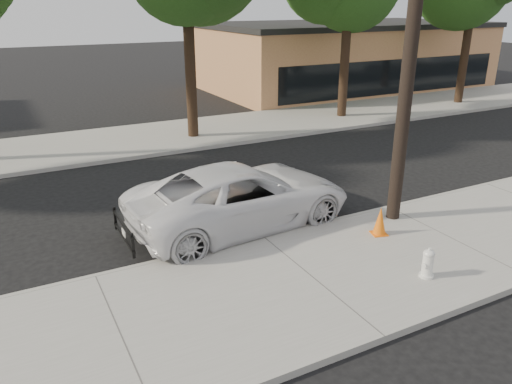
% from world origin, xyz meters
% --- Properties ---
extents(ground, '(120.00, 120.00, 0.00)m').
position_xyz_m(ground, '(0.00, 0.00, 0.00)').
color(ground, black).
rests_on(ground, ground).
extents(near_sidewalk, '(90.00, 4.40, 0.15)m').
position_xyz_m(near_sidewalk, '(0.00, -4.30, 0.07)').
color(near_sidewalk, gray).
rests_on(near_sidewalk, ground).
extents(far_sidewalk, '(90.00, 5.00, 0.15)m').
position_xyz_m(far_sidewalk, '(0.00, 8.50, 0.07)').
color(far_sidewalk, gray).
rests_on(far_sidewalk, ground).
extents(curb_near, '(90.00, 0.12, 0.16)m').
position_xyz_m(curb_near, '(0.00, -2.10, 0.07)').
color(curb_near, '#9E9B93').
rests_on(curb_near, ground).
extents(building_main, '(18.00, 10.00, 4.00)m').
position_xyz_m(building_main, '(16.00, 16.00, 2.00)').
color(building_main, '#AC6747').
rests_on(building_main, ground).
extents(utility_pole, '(1.40, 0.34, 9.00)m').
position_xyz_m(utility_pole, '(3.60, -2.70, 4.70)').
color(utility_pole, black).
rests_on(utility_pole, near_sidewalk).
extents(police_cruiser, '(6.09, 3.17, 1.64)m').
position_xyz_m(police_cruiser, '(-0.04, -0.99, 0.82)').
color(police_cruiser, white).
rests_on(police_cruiser, ground).
extents(fire_hydrant, '(0.34, 0.30, 0.62)m').
position_xyz_m(fire_hydrant, '(2.10, -5.37, 0.45)').
color(fire_hydrant, white).
rests_on(fire_hydrant, near_sidewalk).
extents(traffic_cone, '(0.45, 0.45, 0.71)m').
position_xyz_m(traffic_cone, '(2.59, -3.33, 0.49)').
color(traffic_cone, orange).
rests_on(traffic_cone, near_sidewalk).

